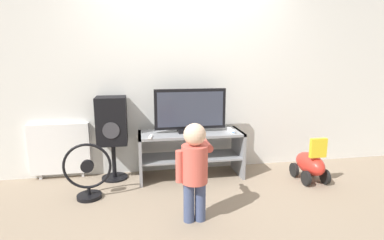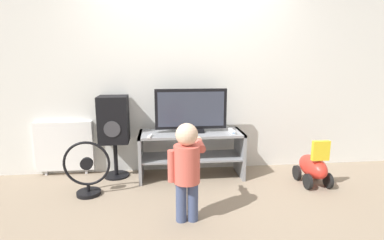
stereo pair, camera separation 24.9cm
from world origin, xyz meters
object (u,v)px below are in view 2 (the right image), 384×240
floor_fan (87,171)px  ride_on_toy (313,167)px  child (187,164)px  speaker_tower (114,122)px  radiator (64,146)px  game_console (232,131)px  television (191,111)px  remote_primary (150,136)px

floor_fan → ride_on_toy: size_ratio=1.07×
child → speaker_tower: bearing=124.8°
ride_on_toy → radiator: (-3.01, 0.63, 0.16)m
game_console → floor_fan: (-1.67, -0.31, -0.33)m
television → game_console: bearing=-12.6°
speaker_tower → ride_on_toy: 2.46m
speaker_tower → ride_on_toy: speaker_tower is taller
television → child: (-0.15, -1.06, -0.30)m
game_console → floor_fan: size_ratio=0.32×
remote_primary → floor_fan: bearing=-161.9°
game_console → ride_on_toy: 1.05m
television → speaker_tower: television is taller
child → floor_fan: bearing=148.1°
radiator → child: bearing=-41.6°
speaker_tower → radiator: bearing=168.2°
game_console → speaker_tower: 1.45m
television → radiator: size_ratio=1.23×
child → speaker_tower: speaker_tower is taller
game_console → child: child is taller
child → ride_on_toy: 1.72m
television → ride_on_toy: 1.60m
child → floor_fan: size_ratio=1.51×
game_console → remote_primary: (-0.99, -0.09, -0.01)m
remote_primary → radiator: radiator is taller
floor_fan → ride_on_toy: bearing=0.3°
remote_primary → child: child is taller
television → ride_on_toy: size_ratio=1.55×
television → floor_fan: (-1.18, -0.42, -0.57)m
television → floor_fan: bearing=-160.2°
radiator → remote_primary: bearing=-21.3°
remote_primary → child: bearing=-67.7°
ride_on_toy → radiator: bearing=168.1°
child → speaker_tower: (-0.80, 1.15, 0.17)m
remote_primary → ride_on_toy: remote_primary is taller
speaker_tower → ride_on_toy: bearing=-11.9°
floor_fan → radiator: 0.78m
floor_fan → ride_on_toy: 2.59m
radiator → ride_on_toy: bearing=-11.9°
remote_primary → television: bearing=22.0°
remote_primary → radiator: bearing=158.7°
game_console → radiator: bearing=170.9°
child → ride_on_toy: child is taller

